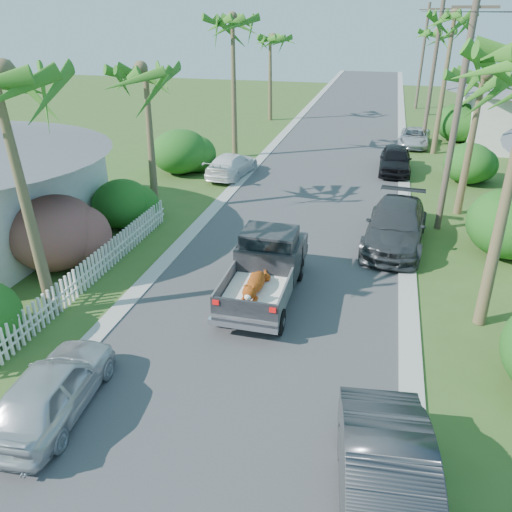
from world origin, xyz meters
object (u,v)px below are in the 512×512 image
(parked_car_rm, at_px, (396,226))
(parked_car_ln, at_px, (52,389))
(palm_l_d, at_px, (271,37))
(utility_pole_c, at_px, (433,75))
(parked_car_rn, at_px, (388,493))
(utility_pole_d, at_px, (422,56))
(palm_l_c, at_px, (232,18))
(palm_r_c, at_px, (455,14))
(utility_pole_b, at_px, (456,118))
(palm_r_d, at_px, (439,32))
(pickup_truck, at_px, (267,264))
(palm_l_b, at_px, (144,69))
(palm_r_b, at_px, (484,75))
(parked_car_lf, at_px, (232,165))
(parked_car_rd, at_px, (414,138))
(parked_car_rf, at_px, (395,160))

(parked_car_rm, relative_size, parked_car_ln, 1.39)
(palm_l_d, bearing_deg, utility_pole_c, -26.38)
(parked_car_rn, bearing_deg, utility_pole_d, 80.46)
(palm_l_c, distance_m, palm_r_c, 12.84)
(utility_pole_b, bearing_deg, palm_r_d, 88.09)
(palm_r_d, bearing_deg, palm_r_c, -91.23)
(pickup_truck, bearing_deg, palm_l_b, 138.08)
(palm_l_d, bearing_deg, palm_r_b, -55.41)
(parked_car_lf, distance_m, palm_l_d, 17.08)
(palm_l_b, distance_m, utility_pole_c, 20.30)
(utility_pole_b, height_order, utility_pole_c, same)
(parked_car_rd, relative_size, utility_pole_c, 0.46)
(palm_l_c, bearing_deg, parked_car_rn, -67.47)
(palm_l_b, height_order, palm_r_b, palm_l_b)
(parked_car_rf, height_order, palm_l_d, palm_l_d)
(parked_car_rn, height_order, utility_pole_b, utility_pole_b)
(parked_car_rm, height_order, parked_car_rd, parked_car_rm)
(palm_r_d, bearing_deg, parked_car_rf, -98.20)
(parked_car_rn, distance_m, utility_pole_d, 44.66)
(utility_pole_b, bearing_deg, parked_car_rn, -97.38)
(parked_car_rf, relative_size, palm_r_c, 0.45)
(pickup_truck, distance_m, palm_r_c, 22.11)
(utility_pole_d, bearing_deg, parked_car_rn, -92.41)
(parked_car_rd, bearing_deg, parked_car_rf, -95.25)
(parked_car_rd, relative_size, parked_car_ln, 1.07)
(palm_l_d, bearing_deg, parked_car_rm, -65.95)
(parked_car_rn, relative_size, palm_r_d, 0.58)
(parked_car_rn, height_order, palm_l_d, palm_l_d)
(parked_car_rn, bearing_deg, pickup_truck, 110.38)
(parked_car_rf, distance_m, parked_car_rd, 6.82)
(utility_pole_c, bearing_deg, palm_l_d, 153.62)
(pickup_truck, distance_m, utility_pole_b, 9.72)
(palm_r_c, bearing_deg, palm_l_b, -132.88)
(palm_l_c, bearing_deg, palm_r_b, -29.05)
(parked_car_rf, relative_size, palm_l_c, 0.46)
(parked_car_ln, bearing_deg, palm_l_d, -90.34)
(parked_car_rd, xyz_separation_m, palm_r_d, (1.50, 12.30, 6.16))
(palm_r_b, bearing_deg, palm_l_b, -167.38)
(palm_l_c, relative_size, palm_r_d, 1.15)
(palm_l_b, bearing_deg, parked_car_rf, 40.42)
(palm_r_b, height_order, utility_pole_d, utility_pole_d)
(palm_l_b, relative_size, palm_l_c, 0.80)
(parked_car_ln, height_order, palm_l_b, palm_l_b)
(parked_car_rn, height_order, parked_car_rm, parked_car_rm)
(parked_car_rn, xyz_separation_m, palm_l_b, (-10.53, 13.45, 5.38))
(utility_pole_b, distance_m, utility_pole_d, 30.00)
(palm_r_b, bearing_deg, pickup_truck, -127.22)
(parked_car_rd, bearing_deg, palm_r_d, 88.27)
(parked_car_ln, relative_size, palm_r_c, 0.41)
(parked_car_rn, xyz_separation_m, parked_car_lf, (-8.73, 19.46, -0.14))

